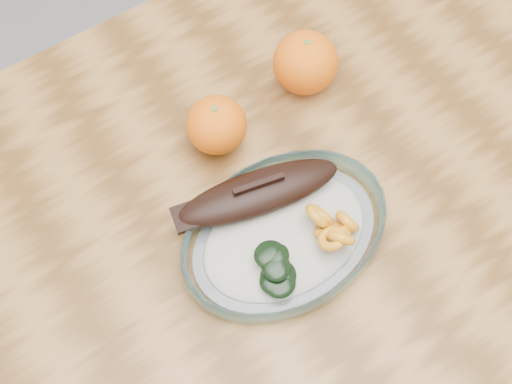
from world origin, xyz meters
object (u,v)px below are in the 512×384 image
dining_table (267,275)px  orange_right (305,63)px  orange_left (216,125)px  plated_meal (284,231)px

dining_table → orange_right: (0.16, 0.17, 0.14)m
orange_right → orange_left: bearing=-173.7°
orange_left → orange_right: size_ratio=0.89×
dining_table → plated_meal: plated_meal is taller
plated_meal → orange_right: orange_right is taller
dining_table → orange_right: 0.27m
plated_meal → orange_left: (0.00, 0.15, 0.02)m
plated_meal → dining_table: bearing=-178.0°
orange_left → orange_right: bearing=6.3°
plated_meal → orange_left: plated_meal is taller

